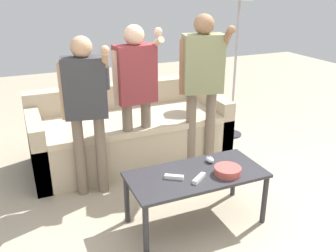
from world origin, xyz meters
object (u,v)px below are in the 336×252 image
(snack_bowl, at_px, (228,171))
(game_remote_wand_near, at_px, (199,178))
(floor_lamp, at_px, (239,4))
(player_center, at_px, (136,86))
(player_left, at_px, (86,100))
(couch, at_px, (130,133))
(player_right, at_px, (202,76))
(game_remote_nunchuk, at_px, (210,159))
(coffee_table, at_px, (196,179))
(game_remote_wand_far, at_px, (174,177))

(snack_bowl, distance_m, game_remote_wand_near, 0.25)
(floor_lamp, xyz_separation_m, player_center, (-1.45, -0.52, -0.67))
(player_left, relative_size, game_remote_wand_near, 9.79)
(player_left, bearing_deg, game_remote_wand_near, -54.10)
(couch, height_order, player_right, player_right)
(game_remote_wand_near, bearing_deg, snack_bowl, -1.52)
(player_center, bearing_deg, couch, 83.70)
(game_remote_nunchuk, xyz_separation_m, player_center, (-0.37, 0.81, 0.47))
(coffee_table, xyz_separation_m, game_remote_wand_far, (-0.20, -0.00, 0.07))
(player_center, bearing_deg, player_left, -163.63)
(player_right, bearing_deg, player_center, 173.79)
(game_remote_nunchuk, bearing_deg, floor_lamp, 50.96)
(game_remote_nunchuk, relative_size, game_remote_wand_near, 0.59)
(couch, xyz_separation_m, coffee_table, (0.13, -1.35, 0.10))
(floor_lamp, distance_m, player_center, 1.68)
(game_remote_wand_far, bearing_deg, snack_bowl, -14.03)
(couch, bearing_deg, coffee_table, -84.64)
(snack_bowl, xyz_separation_m, game_remote_nunchuk, (-0.03, 0.23, -0.01))
(player_left, height_order, game_remote_wand_far, player_left)
(game_remote_nunchuk, relative_size, game_remote_wand_far, 0.62)
(game_remote_wand_near, bearing_deg, player_center, 97.81)
(player_left, bearing_deg, game_remote_wand_far, -58.93)
(coffee_table, xyz_separation_m, game_remote_nunchuk, (0.19, 0.13, 0.08))
(player_center, xyz_separation_m, player_right, (0.67, -0.07, 0.05))
(snack_bowl, relative_size, player_right, 0.13)
(coffee_table, distance_m, player_center, 1.10)
(player_left, bearing_deg, floor_lamp, 19.01)
(game_remote_nunchuk, relative_size, player_right, 0.06)
(player_center, xyz_separation_m, game_remote_wand_near, (0.14, -1.04, -0.48))
(game_remote_wand_near, bearing_deg, floor_lamp, 50.14)
(coffee_table, relative_size, snack_bowl, 5.14)
(player_left, relative_size, player_right, 0.92)
(floor_lamp, distance_m, game_remote_wand_far, 2.38)
(game_remote_wand_near, bearing_deg, player_right, 61.29)
(couch, distance_m, player_right, 1.06)
(game_remote_wand_near, height_order, game_remote_wand_far, same)
(coffee_table, height_order, player_center, player_center)
(snack_bowl, bearing_deg, game_remote_nunchuk, 96.35)
(game_remote_nunchuk, bearing_deg, coffee_table, -146.59)
(game_remote_wand_far, bearing_deg, player_left, 121.07)
(game_remote_nunchuk, bearing_deg, couch, 104.62)
(game_remote_wand_far, bearing_deg, floor_lamp, 44.88)
(floor_lamp, distance_m, game_remote_wand_near, 2.34)
(couch, xyz_separation_m, game_remote_nunchuk, (0.32, -1.22, 0.18))
(snack_bowl, xyz_separation_m, player_left, (-0.89, 0.90, 0.43))
(snack_bowl, relative_size, game_remote_wand_near, 1.43)
(player_left, xyz_separation_m, game_remote_wand_near, (0.65, -0.89, -0.45))
(player_center, distance_m, player_right, 0.68)
(game_remote_nunchuk, height_order, player_right, player_right)
(floor_lamp, bearing_deg, player_center, -160.09)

